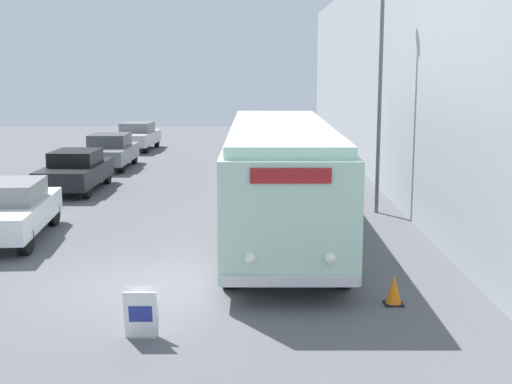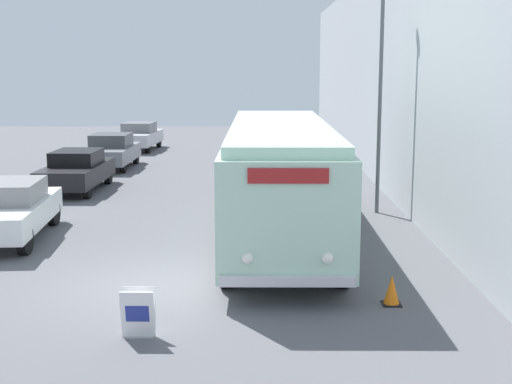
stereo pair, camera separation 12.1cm
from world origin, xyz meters
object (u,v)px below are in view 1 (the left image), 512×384
Objects in this scene: parked_car_mid at (74,170)px; parked_car_distant at (136,136)px; vintage_bus at (279,174)px; traffic_cone at (393,290)px; parked_car_near at (9,210)px; streetlamp at (379,66)px; parked_car_far at (108,151)px; sign_board at (140,314)px.

parked_car_distant reaches higher than parked_car_mid.
vintage_bus is 5.92m from traffic_cone.
parked_car_near is at bearing 150.05° from traffic_cone.
parked_car_mid is at bearing 159.10° from streetlamp.
parked_car_far is 6.99m from parked_car_distant.
parked_car_distant is (-0.03, 20.36, -0.02)m from parked_car_near.
sign_board is 20.81m from parked_car_far.
streetlamp is 12.08× the size of traffic_cone.
parked_car_near is 8.16× the size of traffic_cone.
traffic_cone is at bearing -62.65° from parked_car_far.
traffic_cone is at bearing -52.58° from parked_car_mid.
parked_car_near is at bearing -85.98° from parked_car_distant.
sign_board is 1.43× the size of traffic_cone.
parked_car_near is at bearing -161.09° from streetlamp.
parked_car_mid is (-4.68, 14.37, 0.35)m from sign_board.
parked_car_near is (-10.22, -3.50, -3.73)m from streetlamp.
streetlamp is at bearing 14.70° from parked_car_near.
parked_car_distant is 27.18m from traffic_cone.
streetlamp is 1.64× the size of parked_car_far.
parked_car_near is at bearing -88.50° from parked_car_far.
vintage_bus is 1.63× the size of streetlamp.
vintage_bus is at bearing 110.48° from traffic_cone.
parked_car_mid is 7.79× the size of traffic_cone.
parked_car_distant is at bearing 109.37° from vintage_bus.
parked_car_far is 1.00× the size of parked_car_distant.
parked_car_near reaches higher than parked_car_mid.
streetlamp is at bearing 61.34° from sign_board.
vintage_bus is 2.53× the size of parked_car_mid.
sign_board is 12.56m from streetlamp.
sign_board is at bearing -109.93° from vintage_bus.
parked_car_mid is at bearing -86.61° from parked_car_distant.
parked_car_distant is (-7.11, 20.23, -0.95)m from vintage_bus.
parked_car_mid is 1.06× the size of parked_car_far.
streetlamp is 20.09m from parked_car_distant.
vintage_bus reaches higher than parked_car_far.
parked_car_distant is at bearing 121.28° from streetlamp.
parked_car_far is 7.37× the size of traffic_cone.
traffic_cone is (9.09, -5.24, -0.51)m from parked_car_near.
parked_car_distant is (0.12, 12.90, 0.02)m from parked_car_mid.
streetlamp reaches higher than vintage_bus.
streetlamp is 14.77m from parked_car_far.
sign_board is 4.86m from traffic_cone.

